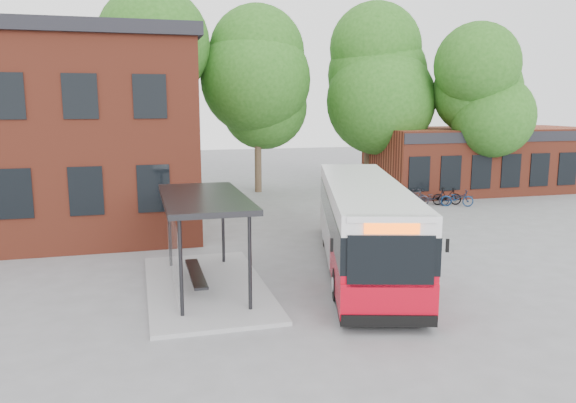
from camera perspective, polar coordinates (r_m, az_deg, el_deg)
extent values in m
plane|color=slate|center=(19.37, 4.75, -6.75)|extent=(100.00, 100.00, 0.00)
imported|color=black|center=(31.11, 9.47, 0.40)|extent=(1.84, 1.02, 0.92)
imported|color=black|center=(32.19, 11.91, 0.57)|extent=(1.60, 0.59, 0.84)
imported|color=#25262B|center=(31.47, 12.86, 0.41)|extent=(1.60, 0.91, 0.93)
imported|color=#22212C|center=(31.74, 14.60, 0.37)|extent=(1.76, 1.05, 0.87)
imported|color=black|center=(32.12, 15.85, 0.51)|extent=(1.69, 0.80, 0.98)
imported|color=#0D274E|center=(31.86, 16.81, 0.33)|extent=(1.84, 1.21, 0.91)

